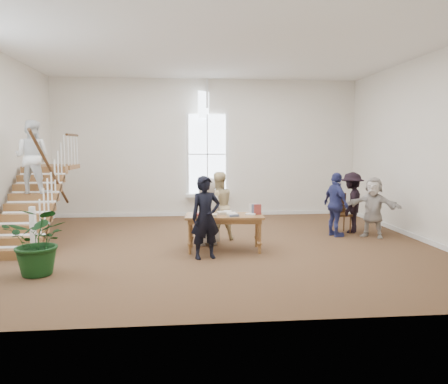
{
  "coord_description": "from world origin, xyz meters",
  "views": [
    {
      "loc": [
        -0.84,
        -9.99,
        2.31
      ],
      "look_at": [
        0.16,
        0.4,
        1.22
      ],
      "focal_mm": 35.0,
      "sensor_mm": 36.0,
      "label": 1
    }
  ],
  "objects": [
    {
      "name": "ground",
      "position": [
        0.0,
        0.0,
        0.0
      ],
      "size": [
        10.0,
        10.0,
        0.0
      ],
      "primitive_type": "plane",
      "color": "#4E321E",
      "rests_on": "ground"
    },
    {
      "name": "room_shell",
      "position": [
        -0.0,
        4.39,
        0.4
      ],
      "size": [
        10.49,
        10.0,
        10.0
      ],
      "color": "silver",
      "rests_on": "ground"
    },
    {
      "name": "staircase",
      "position": [
        -4.34,
        0.75,
        1.62
      ],
      "size": [
        1.1,
        4.1,
        2.92
      ],
      "color": "brown",
      "rests_on": "ground"
    },
    {
      "name": "library_table",
      "position": [
        0.07,
        -0.49,
        0.72
      ],
      "size": [
        1.76,
        0.97,
        0.86
      ],
      "rotation": [
        0.0,
        0.0,
        -0.07
      ],
      "color": "brown",
      "rests_on": "ground"
    },
    {
      "name": "police_officer",
      "position": [
        -0.37,
        -1.14,
        0.86
      ],
      "size": [
        0.71,
        0.56,
        1.71
      ],
      "primitive_type": "imported",
      "rotation": [
        0.0,
        0.0,
        0.28
      ],
      "color": "black",
      "rests_on": "ground"
    },
    {
      "name": "elderly_woman",
      "position": [
        -0.27,
        0.11,
        0.81
      ],
      "size": [
        0.9,
        0.72,
        1.61
      ],
      "primitive_type": "imported",
      "rotation": [
        0.0,
        0.0,
        3.44
      ],
      "color": "#BCB6AF",
      "rests_on": "ground"
    },
    {
      "name": "person_yellow",
      "position": [
        0.03,
        0.61,
        0.85
      ],
      "size": [
        0.95,
        0.81,
        1.69
      ],
      "primitive_type": "imported",
      "rotation": [
        0.0,
        0.0,
        3.38
      ],
      "color": "#D3B984",
      "rests_on": "ground"
    },
    {
      "name": "woman_cluster_a",
      "position": [
        3.09,
        0.77,
        0.82
      ],
      "size": [
        0.63,
        1.03,
        1.65
      ],
      "primitive_type": "imported",
      "rotation": [
        0.0,
        0.0,
        1.82
      ],
      "color": "navy",
      "rests_on": "ground"
    },
    {
      "name": "woman_cluster_b",
      "position": [
        3.69,
        1.22,
        0.81
      ],
      "size": [
        1.07,
        1.21,
        1.62
      ],
      "primitive_type": "imported",
      "rotation": [
        0.0,
        0.0,
        4.16
      ],
      "color": "black",
      "rests_on": "ground"
    },
    {
      "name": "woman_cluster_c",
      "position": [
        3.99,
        0.57,
        0.77
      ],
      "size": [
        1.41,
        1.23,
        1.54
      ],
      "primitive_type": "imported",
      "rotation": [
        0.0,
        0.0,
        5.63
      ],
      "color": "#BEB4AB",
      "rests_on": "ground"
    },
    {
      "name": "floor_plant",
      "position": [
        -3.4,
        -2.02,
        0.62
      ],
      "size": [
        1.24,
        1.11,
        1.24
      ],
      "primitive_type": "imported",
      "rotation": [
        0.0,
        0.0,
        -0.13
      ],
      "color": "#103412",
      "rests_on": "ground"
    },
    {
      "name": "side_chair",
      "position": [
        3.4,
        1.33,
        0.59
      ],
      "size": [
        0.5,
        0.5,
        1.05
      ],
      "rotation": [
        0.0,
        0.0,
        0.1
      ],
      "color": "#311D0D",
      "rests_on": "ground"
    }
  ]
}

